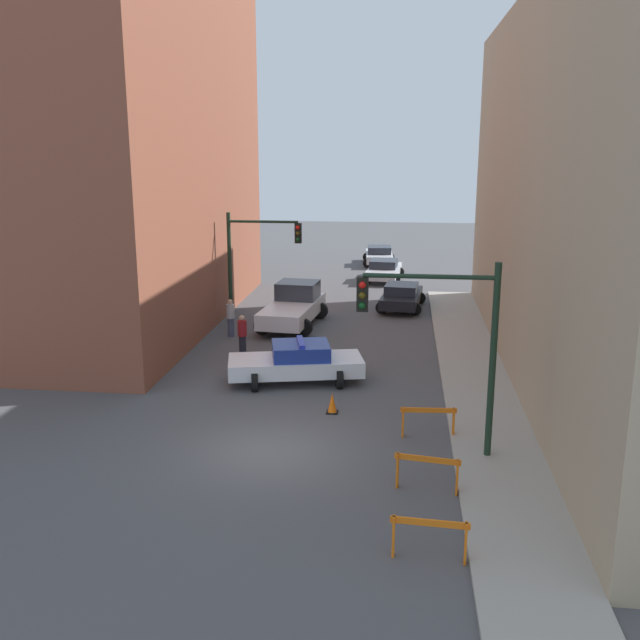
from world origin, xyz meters
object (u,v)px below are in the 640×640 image
(barrier_mid, at_px, (427,467))
(traffic_cone, at_px, (332,403))
(white_truck, at_px, (294,306))
(police_car, at_px, (297,362))
(traffic_light_near, at_px, (448,330))
(pedestrian_crossing, at_px, (242,335))
(parked_car_mid, at_px, (384,270))
(parked_car_far, at_px, (379,255))
(pedestrian_corner, at_px, (231,317))
(barrier_back, at_px, (428,417))
(traffic_light_far, at_px, (253,252))
(parked_car_near, at_px, (402,296))
(barrier_front, at_px, (430,532))

(barrier_mid, bearing_deg, traffic_cone, 119.65)
(white_truck, bearing_deg, police_car, -74.86)
(traffic_light_near, bearing_deg, pedestrian_crossing, 130.73)
(parked_car_mid, distance_m, barrier_mid, 27.64)
(parked_car_far, relative_size, pedestrian_corner, 2.65)
(parked_car_far, height_order, pedestrian_crossing, pedestrian_crossing)
(parked_car_far, xyz_separation_m, barrier_back, (2.48, -30.27, -0.06))
(traffic_light_far, xyz_separation_m, parked_car_near, (6.81, 4.08, -2.72))
(police_car, distance_m, barrier_mid, 8.89)
(white_truck, relative_size, barrier_back, 3.48)
(white_truck, xyz_separation_m, pedestrian_corner, (-2.43, -2.31, -0.04))
(parked_car_near, bearing_deg, barrier_mid, -82.07)
(parked_car_mid, height_order, barrier_front, parked_car_mid)
(parked_car_near, xyz_separation_m, pedestrian_crossing, (-6.23, -9.15, 0.19))
(pedestrian_crossing, xyz_separation_m, traffic_cone, (4.16, -5.77, -0.54))
(parked_car_near, distance_m, pedestrian_crossing, 11.07)
(pedestrian_corner, relative_size, barrier_mid, 1.05)
(police_car, distance_m, white_truck, 8.19)
(traffic_light_near, distance_m, white_truck, 15.35)
(police_car, bearing_deg, barrier_back, -147.50)
(traffic_light_far, relative_size, barrier_mid, 3.27)
(barrier_front, bearing_deg, parked_car_mid, 93.38)
(pedestrian_corner, relative_size, barrier_back, 1.04)
(barrier_front, bearing_deg, barrier_mid, 89.21)
(police_car, bearing_deg, pedestrian_crossing, 29.46)
(barrier_mid, bearing_deg, parked_car_far, 94.01)
(police_car, bearing_deg, parked_car_far, -16.86)
(police_car, relative_size, parked_car_near, 1.12)
(white_truck, bearing_deg, traffic_cone, -69.53)
(white_truck, bearing_deg, barrier_front, -67.66)
(traffic_light_far, relative_size, parked_car_near, 1.17)
(parked_car_far, height_order, traffic_cone, parked_car_far)
(white_truck, bearing_deg, barrier_mid, -64.61)
(parked_car_mid, relative_size, barrier_mid, 2.80)
(police_car, height_order, white_truck, white_truck)
(white_truck, relative_size, pedestrian_corner, 3.36)
(traffic_light_near, height_order, traffic_light_far, traffic_light_near)
(traffic_light_near, distance_m, barrier_front, 5.82)
(barrier_mid, bearing_deg, barrier_back, 87.79)
(traffic_light_near, xyz_separation_m, white_truck, (-6.18, 13.81, -2.62))
(white_truck, distance_m, pedestrian_corner, 3.36)
(traffic_light_near, distance_m, traffic_light_far, 15.89)
(white_truck, height_order, barrier_front, white_truck)
(traffic_light_far, xyz_separation_m, barrier_mid, (7.54, -15.74, -2.78))
(barrier_back, distance_m, traffic_cone, 3.35)
(traffic_light_far, distance_m, barrier_front, 20.36)
(traffic_light_far, distance_m, pedestrian_corner, 3.42)
(barrier_front, distance_m, barrier_mid, 2.98)
(traffic_light_far, xyz_separation_m, barrier_back, (7.67, -12.45, -2.78))
(parked_car_mid, xyz_separation_m, parked_car_far, (-0.51, 5.99, 0.00))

